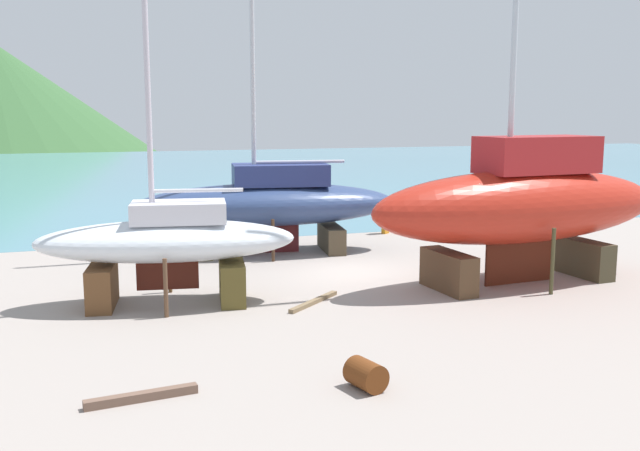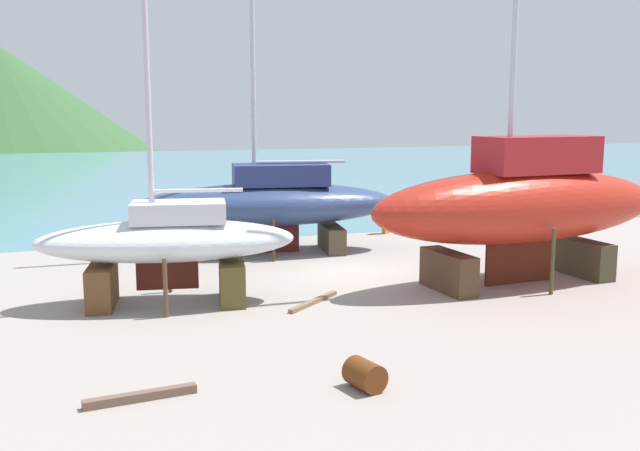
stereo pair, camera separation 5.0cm
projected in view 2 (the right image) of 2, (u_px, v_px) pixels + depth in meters
name	position (u px, v px, depth m)	size (l,w,h in m)	color
ground_plane	(397.00, 299.00, 21.23)	(45.10, 45.10, 0.00)	gray
sea_water	(188.00, 172.00, 65.14)	(159.55, 70.88, 0.01)	teal
sailboat_large_starboard	(269.00, 202.00, 27.96)	(10.46, 4.42, 17.54)	#453E20
sailboat_far_slipway	(167.00, 243.00, 20.47)	(7.60, 3.52, 10.81)	brown
sailboat_small_center	(523.00, 203.00, 22.87)	(10.81, 3.74, 19.31)	#513723
worker	(386.00, 214.00, 32.49)	(0.50, 0.44, 1.71)	orange
barrel_tipped_left	(365.00, 375.00, 14.36)	(0.59, 0.59, 0.78)	#5F2E12
timber_plank_near	(141.00, 396.00, 13.81)	(2.16, 0.20, 0.17)	brown
timber_plank_far	(314.00, 302.00, 20.76)	(2.45, 0.17, 0.11)	#7B6547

